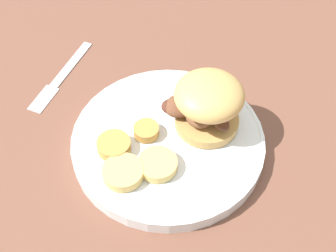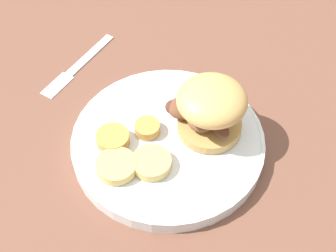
% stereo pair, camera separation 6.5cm
% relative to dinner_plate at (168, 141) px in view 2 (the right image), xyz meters
% --- Properties ---
extents(ground_plane, '(4.00, 4.00, 0.00)m').
position_rel_dinner_plate_xyz_m(ground_plane, '(0.00, 0.00, -0.01)').
color(ground_plane, brown).
extents(dinner_plate, '(0.28, 0.28, 0.02)m').
position_rel_dinner_plate_xyz_m(dinner_plate, '(0.00, 0.00, 0.00)').
color(dinner_plate, white).
rests_on(dinner_plate, ground_plane).
extents(sandwich, '(0.10, 0.11, 0.08)m').
position_rel_dinner_plate_xyz_m(sandwich, '(-0.00, 0.06, 0.06)').
color(sandwich, tan).
rests_on(sandwich, dinner_plate).
extents(potato_round_0, '(0.05, 0.05, 0.02)m').
position_rel_dinner_plate_xyz_m(potato_round_0, '(-0.01, -0.08, 0.02)').
color(potato_round_0, '#BC8942').
rests_on(potato_round_0, dinner_plate).
extents(potato_round_1, '(0.05, 0.05, 0.01)m').
position_rel_dinner_plate_xyz_m(potato_round_1, '(0.04, -0.03, 0.02)').
color(potato_round_1, '#DBB766').
rests_on(potato_round_1, dinner_plate).
extents(potato_round_2, '(0.06, 0.06, 0.01)m').
position_rel_dinner_plate_xyz_m(potato_round_2, '(0.04, -0.08, 0.02)').
color(potato_round_2, '#DBB766').
rests_on(potato_round_2, dinner_plate).
extents(potato_round_3, '(0.04, 0.04, 0.01)m').
position_rel_dinner_plate_xyz_m(potato_round_3, '(-0.02, -0.03, 0.02)').
color(potato_round_3, '#BC8942').
rests_on(potato_round_3, dinner_plate).
extents(fork, '(0.13, 0.14, 0.00)m').
position_rel_dinner_plate_xyz_m(fork, '(-0.20, -0.11, -0.01)').
color(fork, silver).
rests_on(fork, ground_plane).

